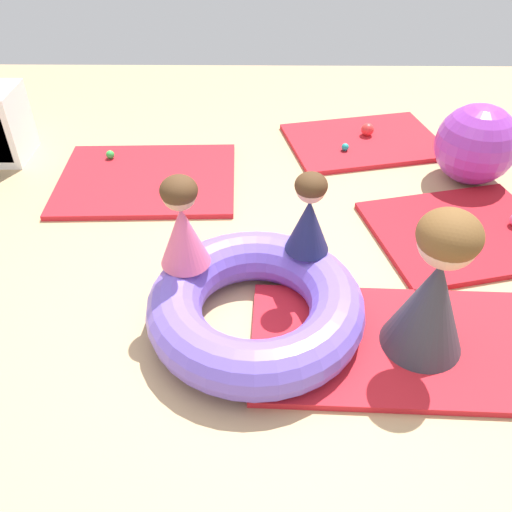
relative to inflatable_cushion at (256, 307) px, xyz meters
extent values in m
plane|color=tan|center=(-0.13, -0.02, -0.14)|extent=(8.00, 8.00, 0.00)
cube|color=red|center=(-0.83, 1.49, -0.12)|extent=(1.34, 1.06, 0.04)
cube|color=#B21923|center=(1.34, 0.83, -0.12)|extent=(1.32, 1.17, 0.04)
cube|color=red|center=(0.88, 2.12, -0.12)|extent=(1.39, 1.11, 0.04)
cube|color=red|center=(0.84, -0.15, -0.12)|extent=(1.75, 0.88, 0.04)
torus|color=#7056D1|center=(0.00, 0.00, 0.00)|extent=(1.14, 1.14, 0.29)
cone|color=navy|center=(0.28, 0.31, 0.30)|extent=(0.33, 0.33, 0.31)
sphere|color=#DBAD89|center=(0.28, 0.31, 0.53)|extent=(0.16, 0.16, 0.16)
ellipsoid|color=#472D19|center=(0.28, 0.31, 0.55)|extent=(0.17, 0.17, 0.13)
cone|color=#E5608E|center=(-0.37, 0.19, 0.32)|extent=(0.32, 0.32, 0.35)
sphere|color=tan|center=(-0.37, 0.19, 0.57)|extent=(0.17, 0.17, 0.17)
ellipsoid|color=#472D19|center=(-0.37, 0.19, 0.59)|extent=(0.19, 0.19, 0.15)
cone|color=#383842|center=(0.84, -0.15, 0.16)|extent=(0.54, 0.54, 0.54)
sphere|color=#DBAD89|center=(0.84, -0.15, 0.56)|extent=(0.27, 0.27, 0.27)
ellipsoid|color=brown|center=(0.84, -0.15, 0.58)|extent=(0.29, 0.29, 0.23)
sphere|color=yellow|center=(0.33, -0.19, -0.06)|extent=(0.10, 0.10, 0.10)
sphere|color=teal|center=(0.70, 1.92, -0.07)|extent=(0.06, 0.06, 0.06)
sphere|color=green|center=(-1.17, 1.77, -0.07)|extent=(0.07, 0.07, 0.07)
sphere|color=red|center=(0.92, 2.20, -0.05)|extent=(0.11, 0.11, 0.11)
sphere|color=orange|center=(-0.64, 1.29, -0.06)|extent=(0.09, 0.09, 0.09)
sphere|color=blue|center=(0.29, -0.32, -0.06)|extent=(0.10, 0.10, 0.10)
sphere|color=purple|center=(1.58, 1.55, 0.15)|extent=(0.59, 0.59, 0.59)
camera|label=1|loc=(0.02, -2.03, 1.98)|focal=37.99mm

